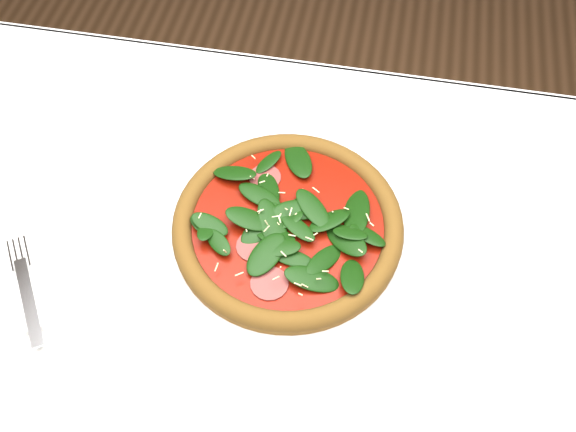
# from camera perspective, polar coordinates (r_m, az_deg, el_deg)

# --- Properties ---
(dining_table) EXTENTS (1.21, 0.81, 0.75)m
(dining_table) POSITION_cam_1_polar(r_m,az_deg,el_deg) (0.93, -1.33, -8.31)
(dining_table) COLOR white
(dining_table) RESTS_ON ground
(plate) EXTENTS (0.36, 0.36, 0.02)m
(plate) POSITION_cam_1_polar(r_m,az_deg,el_deg) (0.86, -0.02, -1.37)
(plate) COLOR white
(plate) RESTS_ON dining_table
(pizza) EXTENTS (0.38, 0.38, 0.04)m
(pizza) POSITION_cam_1_polar(r_m,az_deg,el_deg) (0.85, -0.02, -0.63)
(pizza) COLOR #926123
(pizza) RESTS_ON plate
(napkin) EXTENTS (0.18, 0.15, 0.01)m
(napkin) POSITION_cam_1_polar(r_m,az_deg,el_deg) (0.87, -21.86, -7.33)
(napkin) COLOR white
(napkin) RESTS_ON dining_table
(fork) EXTENTS (0.11, 0.15, 0.00)m
(fork) POSITION_cam_1_polar(r_m,az_deg,el_deg) (0.88, -22.36, -5.44)
(fork) COLOR silver
(fork) RESTS_ON napkin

